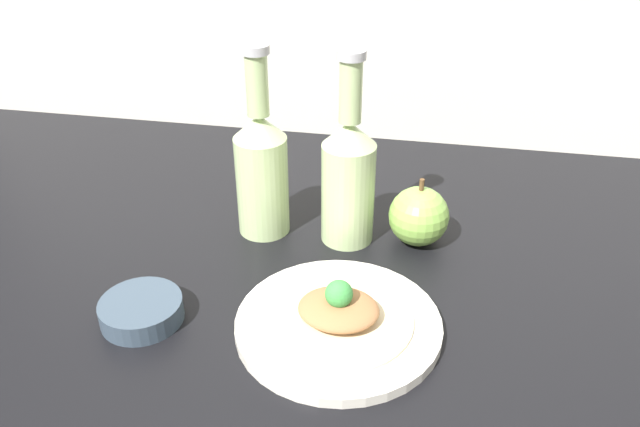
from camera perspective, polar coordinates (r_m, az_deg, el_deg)
ground_plane at (r=84.22cm, az=-0.06°, el=-8.65°), size 180.00×110.00×4.00cm
plate at (r=77.56cm, az=1.69°, el=-9.99°), size 25.35×25.35×1.67cm
plated_food at (r=76.30cm, az=1.71°, el=-8.89°), size 18.32×18.32×5.76cm
cider_bottle_left at (r=91.69cm, az=-5.37°, el=4.21°), size 7.77×7.77×28.68cm
cider_bottle_right at (r=89.24cm, az=2.61°, el=3.52°), size 7.77×7.77×28.68cm
apple at (r=92.32cm, az=9.02°, el=-0.24°), size 8.85×8.85×10.54cm
dipping_bowl at (r=81.65cm, az=-16.01°, el=-8.51°), size 10.32×10.32×2.81cm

